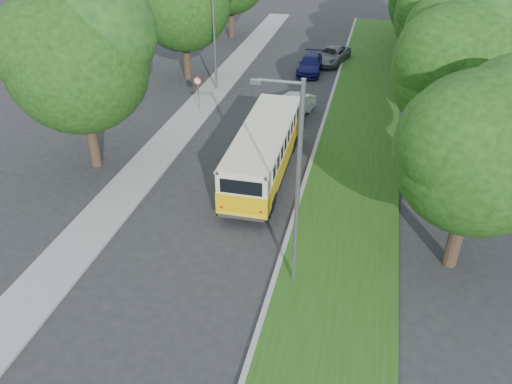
% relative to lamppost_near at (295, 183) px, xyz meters
% --- Properties ---
extents(ground, '(120.00, 120.00, 0.00)m').
position_rel_lamppost_near_xyz_m(ground, '(-4.21, 2.50, -4.37)').
color(ground, '#272729').
rests_on(ground, ground).
extents(curb, '(0.20, 70.00, 0.15)m').
position_rel_lamppost_near_xyz_m(curb, '(-0.61, 7.50, -4.29)').
color(curb, gray).
rests_on(curb, ground).
extents(grass_verge, '(4.50, 70.00, 0.13)m').
position_rel_lamppost_near_xyz_m(grass_verge, '(1.74, 7.50, -4.30)').
color(grass_verge, '#244913').
rests_on(grass_verge, ground).
extents(sidewalk, '(2.20, 70.00, 0.12)m').
position_rel_lamppost_near_xyz_m(sidewalk, '(-9.01, 7.50, -4.31)').
color(sidewalk, gray).
rests_on(sidewalk, ground).
extents(treeline, '(24.27, 41.91, 9.46)m').
position_rel_lamppost_near_xyz_m(treeline, '(-1.06, 20.49, 1.56)').
color(treeline, '#332319').
rests_on(treeline, ground).
extents(lamppost_near, '(1.71, 0.16, 8.00)m').
position_rel_lamppost_near_xyz_m(lamppost_near, '(0.00, 0.00, 0.00)').
color(lamppost_near, gray).
rests_on(lamppost_near, ground).
extents(lamppost_far, '(1.71, 0.16, 7.50)m').
position_rel_lamppost_near_xyz_m(lamppost_far, '(-8.91, 18.50, -0.25)').
color(lamppost_far, gray).
rests_on(lamppost_far, ground).
extents(warning_sign, '(0.56, 0.10, 2.50)m').
position_rel_lamppost_near_xyz_m(warning_sign, '(-8.71, 14.48, -2.66)').
color(warning_sign, gray).
rests_on(warning_sign, ground).
extents(vintage_bus, '(2.52, 9.28, 2.75)m').
position_rel_lamppost_near_xyz_m(vintage_bus, '(-2.78, 7.43, -2.99)').
color(vintage_bus, yellow).
rests_on(vintage_bus, ground).
extents(car_silver, '(1.52, 3.68, 1.25)m').
position_rel_lamppost_near_xyz_m(car_silver, '(-2.63, 15.18, -3.74)').
color(car_silver, '#A3A3A8').
rests_on(car_silver, ground).
extents(car_white, '(2.67, 4.32, 1.34)m').
position_rel_lamppost_near_xyz_m(car_white, '(-2.73, 15.16, -3.70)').
color(car_white, silver).
rests_on(car_white, ground).
extents(car_blue, '(1.81, 4.38, 1.27)m').
position_rel_lamppost_near_xyz_m(car_blue, '(-2.85, 24.12, -3.73)').
color(car_blue, '#141657').
rests_on(car_blue, ground).
extents(car_grey, '(3.16, 4.99, 1.28)m').
position_rel_lamppost_near_xyz_m(car_grey, '(-1.53, 26.89, -3.73)').
color(car_grey, slate).
rests_on(car_grey, ground).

